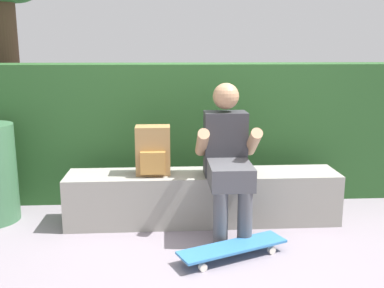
{
  "coord_description": "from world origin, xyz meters",
  "views": [
    {
      "loc": [
        -0.31,
        -3.28,
        1.44
      ],
      "look_at": [
        -0.08,
        0.45,
        0.64
      ],
      "focal_mm": 41.42,
      "sensor_mm": 36.0,
      "label": 1
    }
  ],
  "objects_px": {
    "person_skater": "(228,155)",
    "skateboard_near_person": "(233,248)",
    "backpack_on_bench": "(153,151)",
    "bench_main": "(203,197)"
  },
  "relations": [
    {
      "from": "person_skater",
      "to": "skateboard_near_person",
      "type": "height_order",
      "value": "person_skater"
    },
    {
      "from": "person_skater",
      "to": "backpack_on_bench",
      "type": "relative_size",
      "value": 2.94
    },
    {
      "from": "bench_main",
      "to": "person_skater",
      "type": "height_order",
      "value": "person_skater"
    },
    {
      "from": "bench_main",
      "to": "backpack_on_bench",
      "type": "xyz_separation_m",
      "value": [
        -0.41,
        -0.01,
        0.41
      ]
    },
    {
      "from": "person_skater",
      "to": "bench_main",
      "type": "bearing_deg",
      "value": 130.13
    },
    {
      "from": "bench_main",
      "to": "person_skater",
      "type": "relative_size",
      "value": 1.92
    },
    {
      "from": "backpack_on_bench",
      "to": "bench_main",
      "type": "bearing_deg",
      "value": 1.31
    },
    {
      "from": "person_skater",
      "to": "skateboard_near_person",
      "type": "distance_m",
      "value": 0.74
    },
    {
      "from": "bench_main",
      "to": "person_skater",
      "type": "bearing_deg",
      "value": -49.87
    },
    {
      "from": "bench_main",
      "to": "skateboard_near_person",
      "type": "xyz_separation_m",
      "value": [
        0.15,
        -0.69,
        -0.14
      ]
    }
  ]
}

